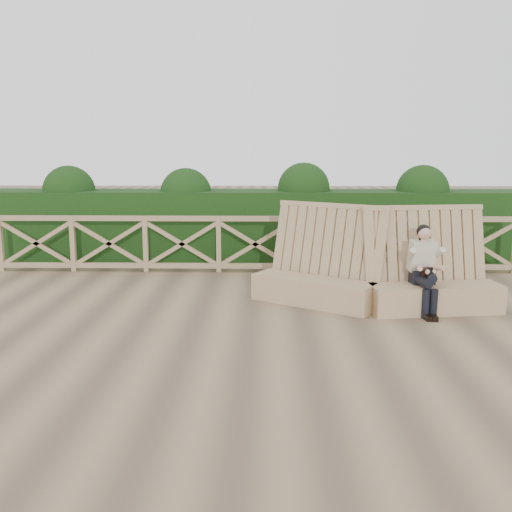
{
  "coord_description": "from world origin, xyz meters",
  "views": [
    {
      "loc": [
        0.24,
        -7.41,
        2.37
      ],
      "look_at": [
        0.08,
        0.4,
        0.9
      ],
      "focal_mm": 40.0,
      "sensor_mm": 36.0,
      "label": 1
    }
  ],
  "objects": [
    {
      "name": "hedge",
      "position": [
        0.0,
        4.7,
        0.75
      ],
      "size": [
        12.0,
        1.2,
        1.5
      ],
      "primitive_type": "cube",
      "color": "black",
      "rests_on": "ground"
    },
    {
      "name": "ground",
      "position": [
        0.0,
        0.0,
        0.0
      ],
      "size": [
        60.0,
        60.0,
        0.0
      ],
      "primitive_type": "plane",
      "color": "brown",
      "rests_on": "ground"
    },
    {
      "name": "guardrail",
      "position": [
        0.0,
        3.5,
        0.55
      ],
      "size": [
        10.1,
        0.09,
        1.1
      ],
      "color": "#886E4F",
      "rests_on": "ground"
    },
    {
      "name": "woman",
      "position": [
        2.53,
        0.77,
        0.69
      ],
      "size": [
        0.39,
        0.8,
        1.29
      ],
      "rotation": [
        0.0,
        0.0,
        0.13
      ],
      "color": "black",
      "rests_on": "ground"
    },
    {
      "name": "bench",
      "position": [
        1.85,
        1.04,
        0.39
      ],
      "size": [
        3.7,
        1.67,
        1.55
      ],
      "rotation": [
        0.0,
        0.0,
        -0.16
      ],
      "color": "#957E55",
      "rests_on": "ground"
    }
  ]
}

